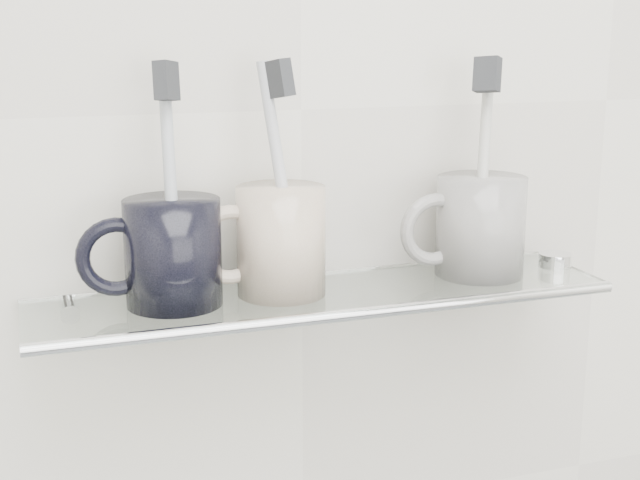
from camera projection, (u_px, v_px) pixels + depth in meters
name	position (u px, v px, depth m)	size (l,w,h in m)	color
wall_back	(301.00, 110.00, 0.79)	(2.50, 2.50, 0.00)	silver
shelf_glass	(324.00, 296.00, 0.77)	(0.50, 0.12, 0.01)	silver
shelf_rail	(347.00, 315.00, 0.72)	(0.01, 0.01, 0.50)	silver
bracket_left	(70.00, 316.00, 0.75)	(0.02, 0.02, 0.03)	silver
bracket_right	(509.00, 273.00, 0.88)	(0.02, 0.02, 0.03)	silver
mug_left	(173.00, 252.00, 0.72)	(0.08, 0.08, 0.09)	black
mug_left_handle	(116.00, 257.00, 0.71)	(0.06, 0.06, 0.01)	black
toothbrush_left	(170.00, 183.00, 0.71)	(0.01, 0.01, 0.19)	#AFBCC4
bristles_left	(166.00, 81.00, 0.69)	(0.01, 0.02, 0.03)	#2B2D31
mug_center	(281.00, 241.00, 0.75)	(0.08, 0.08, 0.09)	beige
mug_center_handle	(230.00, 245.00, 0.74)	(0.07, 0.07, 0.01)	beige
toothbrush_center	(280.00, 177.00, 0.74)	(0.01, 0.01, 0.19)	silver
bristles_center	(279.00, 79.00, 0.72)	(0.01, 0.02, 0.03)	#2B2D31
mug_right	(481.00, 226.00, 0.81)	(0.08, 0.08, 0.09)	silver
mug_right_handle	(434.00, 230.00, 0.79)	(0.07, 0.07, 0.01)	silver
toothbrush_right	(483.00, 165.00, 0.80)	(0.01, 0.01, 0.19)	beige
bristles_right	(487.00, 74.00, 0.78)	(0.01, 0.02, 0.03)	#2B2D31
chrome_cap	(555.00, 260.00, 0.84)	(0.03, 0.03, 0.01)	silver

